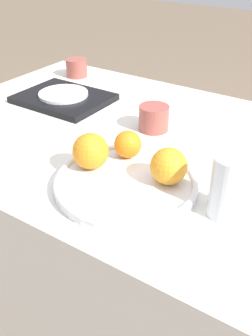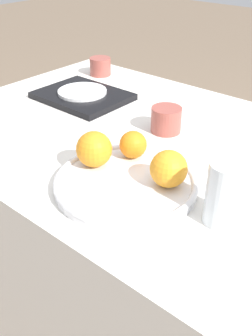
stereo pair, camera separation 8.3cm
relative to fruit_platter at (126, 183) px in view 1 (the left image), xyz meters
name	(u,v)px [view 1 (the left image)]	position (x,y,z in m)	size (l,w,h in m)	color
ground_plane	(161,325)	(0.01, 0.21, -0.72)	(12.00, 12.00, 0.00)	#7A6651
table	(167,250)	(0.01, 0.21, -0.37)	(1.50, 0.84, 0.71)	silver
fruit_platter	(126,183)	(0.00, 0.00, 0.00)	(0.31, 0.31, 0.02)	silver
orange_0	(91,151)	(-0.10, 0.00, 0.05)	(0.08, 0.08, 0.08)	orange
orange_1	(169,166)	(0.08, 0.05, 0.04)	(0.08, 0.08, 0.08)	orange
orange_2	(128,144)	(-0.06, 0.09, 0.04)	(0.07, 0.07, 0.07)	orange
water_glass	(228,187)	(0.21, 0.03, 0.05)	(0.07, 0.07, 0.13)	silver
serving_tray	(64,98)	(-0.44, 0.30, 0.00)	(0.29, 0.22, 0.02)	black
side_plate	(63,94)	(-0.44, 0.30, 0.01)	(0.16, 0.16, 0.01)	white
cup_0	(154,118)	(-0.09, 0.28, 0.02)	(0.08, 0.08, 0.07)	#9E4C42
cup_1	(77,68)	(-0.56, 0.51, 0.02)	(0.08, 0.08, 0.07)	#9E4C42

